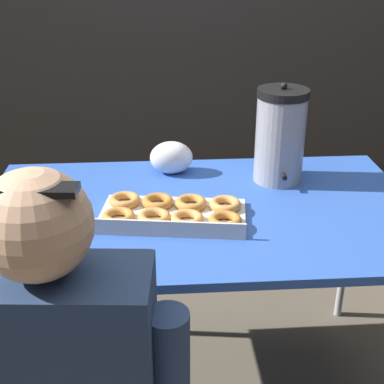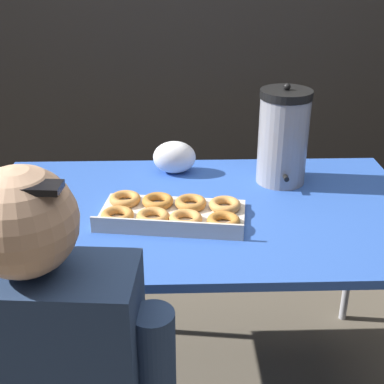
% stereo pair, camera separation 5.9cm
% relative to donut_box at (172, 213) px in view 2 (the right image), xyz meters
% --- Properties ---
extents(ground_plane, '(12.00, 12.00, 0.00)m').
position_rel_donut_box_xyz_m(ground_plane, '(0.09, 0.06, -0.78)').
color(ground_plane, brown).
extents(folding_table, '(1.42, 0.83, 0.76)m').
position_rel_donut_box_xyz_m(folding_table, '(0.09, 0.06, -0.07)').
color(folding_table, '#2D56B2').
rests_on(folding_table, ground).
extents(donut_box, '(0.48, 0.30, 0.05)m').
position_rel_donut_box_xyz_m(donut_box, '(0.00, 0.00, 0.00)').
color(donut_box, beige).
rests_on(donut_box, folding_table).
extents(coffee_urn, '(0.18, 0.20, 0.36)m').
position_rel_donut_box_xyz_m(coffee_urn, '(0.39, 0.27, 0.15)').
color(coffee_urn, '#939399').
rests_on(coffee_urn, folding_table).
extents(cell_phone, '(0.13, 0.16, 0.01)m').
position_rel_donut_box_xyz_m(cell_phone, '(-0.38, -0.25, -0.01)').
color(cell_phone, '#2D334C').
rests_on(cell_phone, folding_table).
extents(plastic_bag, '(0.16, 0.11, 0.12)m').
position_rel_donut_box_xyz_m(plastic_bag, '(0.01, 0.36, 0.04)').
color(plastic_bag, white).
rests_on(plastic_bag, folding_table).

